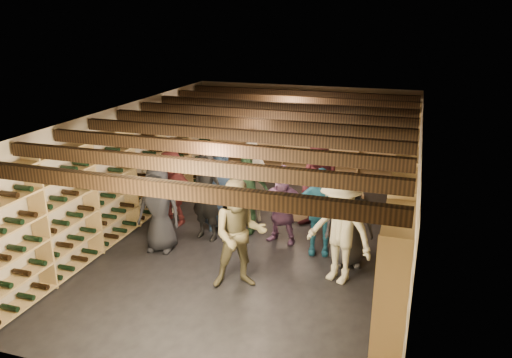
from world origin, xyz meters
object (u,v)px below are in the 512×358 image
object	(u,v)px
crate_stack_left	(235,177)
person_1	(206,196)
crate_loose	(352,196)
crate_stack_right	(300,211)
person_9	(158,197)
person_4	(319,211)
person_5	(171,187)
person_0	(159,209)
person_8	(319,186)
person_10	(246,191)
person_11	(282,204)
person_7	(252,181)
person_12	(349,219)
person_6	(219,187)
person_3	(340,230)
person_2	(239,234)

from	to	relation	value
crate_stack_left	person_1	bearing A→B (deg)	-80.91
crate_loose	crate_stack_left	bearing A→B (deg)	-174.66
crate_stack_right	person_9	size ratio (longest dim) A/B	0.36
crate_stack_left	person_1	world-z (taller)	person_1
person_4	person_5	distance (m)	3.13
person_0	person_9	xyz separation A→B (m)	(-0.37, 0.65, -0.05)
person_8	person_10	bearing A→B (deg)	-139.50
crate_loose	person_4	distance (m)	2.95
person_11	person_1	bearing A→B (deg)	-159.23
crate_stack_right	person_7	world-z (taller)	person_7
person_0	person_11	world-z (taller)	person_0
person_0	person_8	distance (m)	3.06
crate_stack_right	person_8	xyz separation A→B (m)	(0.46, -0.45, 0.73)
person_5	person_12	distance (m)	3.72
person_4	person_10	size ratio (longest dim) A/B	0.96
person_9	person_4	bearing A→B (deg)	16.53
person_1	person_0	bearing A→B (deg)	-120.28
person_12	crate_loose	bearing A→B (deg)	79.70
person_0	person_7	distance (m)	2.14
crate_stack_left	crate_loose	distance (m)	2.79
person_4	person_5	bearing A→B (deg)	162.95
person_6	person_8	world-z (taller)	person_8
crate_loose	person_3	distance (m)	3.83
person_4	person_10	world-z (taller)	person_10
person_7	person_12	world-z (taller)	person_7
person_5	person_6	world-z (taller)	person_6
person_12	person_1	bearing A→B (deg)	159.45
person_0	person_8	xyz separation A→B (m)	(2.53, 1.72, 0.11)
person_5	person_1	bearing A→B (deg)	-9.08
person_3	person_6	size ratio (longest dim) A/B	1.04
person_3	person_12	size ratio (longest dim) A/B	1.08
person_1	crate_stack_right	bearing A→B (deg)	56.37
person_2	person_6	size ratio (longest dim) A/B	1.03
person_7	person_4	bearing A→B (deg)	-53.29
person_1	person_8	world-z (taller)	person_8
person_5	person_12	xyz separation A→B (m)	(3.65, -0.71, 0.05)
person_0	person_9	size ratio (longest dim) A/B	1.06
person_5	person_8	size ratio (longest dim) A/B	0.84
person_4	person_8	size ratio (longest dim) A/B	0.88
person_5	person_10	world-z (taller)	person_10
crate_stack_left	person_9	world-z (taller)	person_9
person_4	person_11	bearing A→B (deg)	152.06
person_12	person_4	bearing A→B (deg)	138.35
person_0	person_12	xyz separation A→B (m)	(3.28, 0.49, 0.03)
crate_loose	person_5	xyz separation A→B (m)	(-3.33, -2.41, 0.68)
person_1	person_2	size ratio (longest dim) A/B	0.97
person_1	person_6	world-z (taller)	person_1
crate_stack_left	person_0	bearing A→B (deg)	-93.14
person_4	person_12	size ratio (longest dim) A/B	0.97
crate_stack_right	person_1	size ratio (longest dim) A/B	0.32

